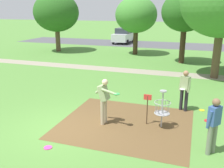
{
  "coord_description": "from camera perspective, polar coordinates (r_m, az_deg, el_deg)",
  "views": [
    {
      "loc": [
        4.36,
        -7.1,
        4.08
      ],
      "look_at": [
        1.04,
        2.64,
        1.0
      ],
      "focal_mm": 40.34,
      "sensor_mm": 36.0,
      "label": 1
    }
  ],
  "objects": [
    {
      "name": "ground_plane",
      "position": [
        9.28,
        -11.59,
        -9.79
      ],
      "size": [
        160.0,
        160.0,
        0.0
      ],
      "primitive_type": "plane",
      "color": "#518438"
    },
    {
      "name": "dirt_tee_pad",
      "position": [
        9.47,
        3.09,
        -8.85
      ],
      "size": [
        4.73,
        4.17,
        0.01
      ],
      "primitive_type": "cube",
      "color": "brown",
      "rests_on": "ground"
    },
    {
      "name": "disc_golf_basket",
      "position": [
        9.04,
        10.96,
        -5.23
      ],
      "size": [
        0.98,
        0.58,
        1.39
      ],
      "color": "#9E9EA3",
      "rests_on": "ground"
    },
    {
      "name": "player_foreground_watching",
      "position": [
        9.07,
        -1.81,
        -3.28
      ],
      "size": [
        1.08,
        0.58,
        1.71
      ],
      "color": "tan",
      "rests_on": "ground"
    },
    {
      "name": "player_throwing",
      "position": [
        10.69,
        16.15,
        -0.93
      ],
      "size": [
        0.49,
        0.45,
        1.71
      ],
      "color": "#232328",
      "rests_on": "ground"
    },
    {
      "name": "player_waiting_left",
      "position": [
        7.78,
        22.03,
        -8.2
      ],
      "size": [
        0.45,
        0.47,
        1.71
      ],
      "color": "slate",
      "rests_on": "ground"
    },
    {
      "name": "frisbee_by_tee",
      "position": [
        8.17,
        -14.32,
        -13.77
      ],
      "size": [
        0.25,
        0.25,
        0.02
      ],
      "primitive_type": "cylinder",
      "color": "#E53D99",
      "rests_on": "ground"
    },
    {
      "name": "frisbee_mid_grass",
      "position": [
        11.23,
        19.68,
        -5.61
      ],
      "size": [
        0.23,
        0.23,
        0.02
      ],
      "primitive_type": "cylinder",
      "color": "gold",
      "rests_on": "ground"
    },
    {
      "name": "tree_near_left",
      "position": [
        16.28,
        23.86,
        16.61
      ],
      "size": [
        4.78,
        4.78,
        6.5
      ],
      "color": "brown",
      "rests_on": "ground"
    },
    {
      "name": "tree_near_right",
      "position": [
        20.23,
        16.25,
        15.41
      ],
      "size": [
        3.51,
        3.51,
        5.39
      ],
      "color": "#422D1E",
      "rests_on": "ground"
    },
    {
      "name": "tree_mid_right",
      "position": [
        25.8,
        -12.52,
        15.55
      ],
      "size": [
        4.35,
        4.35,
        5.62
      ],
      "color": "brown",
      "rests_on": "ground"
    },
    {
      "name": "tree_far_left",
      "position": [
        23.55,
        5.49,
        15.29
      ],
      "size": [
        3.76,
        3.76,
        5.17
      ],
      "color": "#422D1E",
      "rests_on": "ground"
    },
    {
      "name": "parking_lot_strip",
      "position": [
        30.72,
        10.59,
        8.75
      ],
      "size": [
        36.0,
        6.0,
        0.01
      ],
      "primitive_type": "cube",
      "color": "#4C4C51",
      "rests_on": "ground"
    },
    {
      "name": "parked_car_leftmost",
      "position": [
        31.77,
        2.67,
        10.93
      ],
      "size": [
        2.09,
        4.26,
        1.84
      ],
      "color": "silver",
      "rests_on": "ground"
    },
    {
      "name": "gravel_path",
      "position": [
        17.4,
        3.75,
        3.06
      ],
      "size": [
        40.0,
        1.34,
        0.0
      ],
      "primitive_type": "cube",
      "color": "gray",
      "rests_on": "ground"
    }
  ]
}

